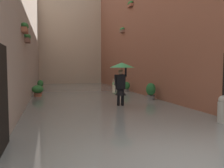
# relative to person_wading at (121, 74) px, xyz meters

# --- Properties ---
(ground_plane) EXTENTS (60.00, 60.00, 0.00)m
(ground_plane) POSITION_rel_person_wading_xyz_m (0.74, -4.25, -1.46)
(ground_plane) COLOR #605B56
(flood_water) EXTENTS (7.18, 26.79, 0.11)m
(flood_water) POSITION_rel_person_wading_xyz_m (0.74, -4.25, -1.40)
(flood_water) COLOR slate
(flood_water) RESTS_ON ground_plane
(building_facade_left) EXTENTS (2.04, 24.79, 10.54)m
(building_facade_left) POSITION_rel_person_wading_xyz_m (-3.35, -4.25, 3.81)
(building_facade_left) COLOR brown
(building_facade_left) RESTS_ON ground_plane
(building_facade_right) EXTENTS (2.04, 24.79, 9.37)m
(building_facade_right) POSITION_rel_person_wading_xyz_m (4.83, -4.25, 3.22)
(building_facade_right) COLOR #A89989
(building_facade_right) RESTS_ON ground_plane
(building_facade_far) EXTENTS (9.98, 1.80, 9.35)m
(building_facade_far) POSITION_rel_person_wading_xyz_m (0.74, -15.55, 3.21)
(building_facade_far) COLOR tan
(building_facade_far) RESTS_ON ground_plane
(person_wading) EXTENTS (1.08, 1.08, 2.03)m
(person_wading) POSITION_rel_person_wading_xyz_m (0.00, 0.00, 0.00)
(person_wading) COLOR #2D2319
(person_wading) RESTS_ON ground_plane
(potted_plant_far_right) EXTENTS (0.65, 0.65, 0.74)m
(potted_plant_far_right) POSITION_rel_person_wading_xyz_m (3.61, -4.34, -1.03)
(potted_plant_far_right) COLOR #9E563D
(potted_plant_far_right) RESTS_ON ground_plane
(potted_plant_near_right) EXTENTS (0.42, 0.42, 0.86)m
(potted_plant_near_right) POSITION_rel_person_wading_xyz_m (3.58, -7.75, -1.00)
(potted_plant_near_right) COLOR #9E563D
(potted_plant_near_right) RESTS_ON ground_plane
(potted_plant_mid_left) EXTENTS (0.43, 0.43, 0.80)m
(potted_plant_mid_left) POSITION_rel_person_wading_xyz_m (-2.01, -5.07, -1.01)
(potted_plant_mid_left) COLOR #66605B
(potted_plant_mid_left) RESTS_ON ground_plane
(potted_plant_near_left) EXTENTS (0.49, 0.49, 0.96)m
(potted_plant_near_left) POSITION_rel_person_wading_xyz_m (-2.04, -1.40, -0.94)
(potted_plant_near_left) COLOR #66605B
(potted_plant_near_left) RESTS_ON ground_plane
(potted_plant_far_left) EXTENTS (0.43, 0.43, 0.63)m
(potted_plant_far_left) POSITION_rel_person_wading_xyz_m (-2.03, -7.97, -1.13)
(potted_plant_far_left) COLOR #66605B
(potted_plant_far_left) RESTS_ON ground_plane
(mooring_bollard) EXTENTS (0.29, 0.29, 0.92)m
(mooring_bollard) POSITION_rel_person_wading_xyz_m (-1.93, 3.77, -1.00)
(mooring_bollard) COLOR gray
(mooring_bollard) RESTS_ON ground_plane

